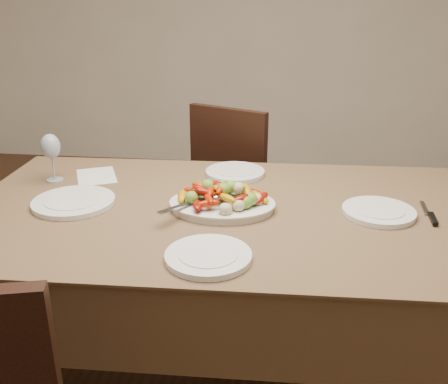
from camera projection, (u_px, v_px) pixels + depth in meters
name	position (u px, v px, depth m)	size (l,w,h in m)	color
wall_back	(255.00, 1.00, 4.10)	(5.00, 0.02, 2.80)	beige
dining_table	(224.00, 300.00, 1.89)	(1.84, 1.04, 0.76)	brown
chair_far	(245.00, 188.00, 2.71)	(0.42, 0.42, 0.95)	black
serving_platter	(222.00, 206.00, 1.74)	(0.36, 0.26, 0.02)	white
roasted_vegetables	(222.00, 191.00, 1.72)	(0.29, 0.20, 0.09)	maroon
serving_spoon	(202.00, 200.00, 1.69)	(0.28, 0.06, 0.03)	#9EA0A8
plate_left	(74.00, 202.00, 1.78)	(0.29, 0.29, 0.02)	white
plate_right	(379.00, 212.00, 1.70)	(0.25, 0.25, 0.02)	white
plate_far	(235.00, 173.00, 2.07)	(0.24, 0.24, 0.02)	white
plate_near	(208.00, 257.00, 1.41)	(0.25, 0.25, 0.02)	white
wine_glass	(52.00, 156.00, 1.97)	(0.08, 0.08, 0.20)	#8C99A5
menu_card	(96.00, 176.00, 2.05)	(0.15, 0.21, 0.00)	silver
table_knife	(429.00, 214.00, 1.69)	(0.02, 0.20, 0.01)	#9EA0A8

